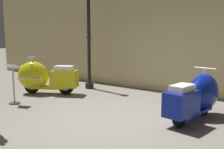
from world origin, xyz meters
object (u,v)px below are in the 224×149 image
scooter_0 (43,77)px  lamppost (89,40)px  info_stanchion (14,87)px  scooter_1 (197,96)px

scooter_0 → lamppost: (0.60, 1.45, 1.10)m
lamppost → info_stanchion: 2.92m
lamppost → scooter_0: bearing=-112.5°
scooter_0 → lamppost: 1.92m
scooter_1 → info_stanchion: 4.52m
lamppost → info_stanchion: (-0.27, -2.66, -1.18)m
scooter_0 → scooter_1: 4.58m
scooter_1 → lamppost: lamppost is taller
lamppost → info_stanchion: lamppost is taller
scooter_0 → scooter_1: bearing=156.8°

